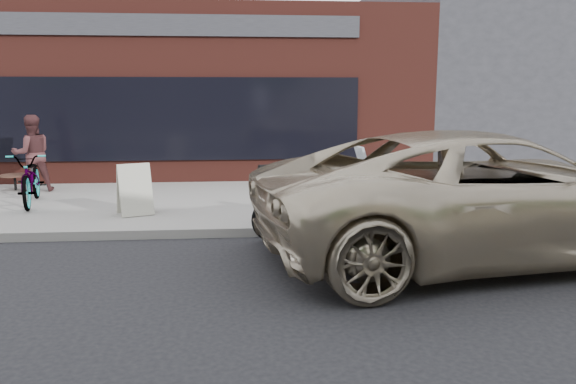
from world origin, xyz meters
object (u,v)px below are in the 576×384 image
object	(u,v)px
sandwich_sign	(134,189)
cafe_patron_left	(32,154)
motorcycle	(314,200)
minivan	(485,195)
bicycle_front	(32,179)
cafe_table	(15,176)

from	to	relation	value
sandwich_sign	cafe_patron_left	bearing A→B (deg)	113.33
motorcycle	minivan	bearing A→B (deg)	-39.11
motorcycle	sandwich_sign	xyz separation A→B (m)	(-3.07, 1.46, -0.03)
sandwich_sign	minivan	bearing A→B (deg)	-49.07
motorcycle	bicycle_front	world-z (taller)	motorcycle
sandwich_sign	cafe_table	xyz separation A→B (m)	(-3.17, 2.83, -0.13)
bicycle_front	cafe_patron_left	xyz separation A→B (m)	(-0.50, 1.52, 0.34)
sandwich_sign	bicycle_front	bearing A→B (deg)	131.05
sandwich_sign	cafe_table	world-z (taller)	sandwich_sign
cafe_table	cafe_patron_left	xyz separation A→B (m)	(0.50, -0.23, 0.52)
minivan	sandwich_sign	bearing A→B (deg)	54.35
motorcycle	cafe_patron_left	size ratio (longest dim) A/B	1.36
motorcycle	sandwich_sign	world-z (taller)	motorcycle
cafe_patron_left	sandwich_sign	bearing A→B (deg)	108.23
cafe_table	cafe_patron_left	size ratio (longest dim) A/B	0.37
minivan	cafe_patron_left	bearing A→B (deg)	47.61
cafe_table	bicycle_front	bearing A→B (deg)	-60.25
motorcycle	cafe_table	size ratio (longest dim) A/B	3.67
sandwich_sign	cafe_table	bearing A→B (deg)	115.83
bicycle_front	cafe_table	size ratio (longest dim) A/B	3.12
bicycle_front	sandwich_sign	xyz separation A→B (m)	(2.17, -1.08, -0.06)
minivan	cafe_table	distance (m)	10.14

